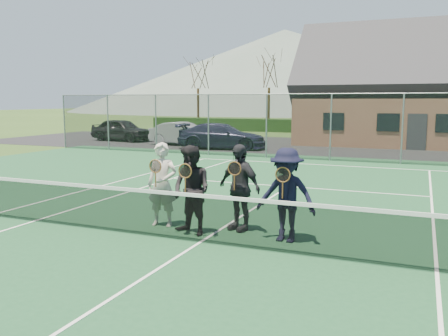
# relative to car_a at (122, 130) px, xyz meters

# --- Properties ---
(ground) EXTENTS (220.00, 220.00, 0.00)m
(ground) POSITION_rel_car_a_xyz_m (14.85, 1.15, -0.75)
(ground) COLOR #2E4B1B
(ground) RESTS_ON ground
(court_surface) EXTENTS (30.00, 30.00, 0.02)m
(court_surface) POSITION_rel_car_a_xyz_m (14.85, -18.85, -0.74)
(court_surface) COLOR #1C4C2B
(court_surface) RESTS_ON ground
(tarmac_carpark) EXTENTS (40.00, 12.00, 0.01)m
(tarmac_carpark) POSITION_rel_car_a_xyz_m (10.85, 1.15, -0.75)
(tarmac_carpark) COLOR black
(tarmac_carpark) RESTS_ON ground
(hedge_row) EXTENTS (40.00, 1.20, 1.10)m
(hedge_row) POSITION_rel_car_a_xyz_m (14.85, 13.15, -0.20)
(hedge_row) COLOR black
(hedge_row) RESTS_ON ground
(hill_west) EXTENTS (110.00, 110.00, 18.00)m
(hill_west) POSITION_rel_car_a_xyz_m (-10.15, 76.15, 8.25)
(hill_west) COLOR #56685C
(hill_west) RESTS_ON ground
(car_a) EXTENTS (4.60, 2.30, 1.51)m
(car_a) POSITION_rel_car_a_xyz_m (0.00, 0.00, 0.00)
(car_a) COLOR black
(car_a) RESTS_ON ground
(car_b) EXTENTS (4.41, 2.02, 1.40)m
(car_b) POSITION_rel_car_a_xyz_m (5.29, -1.23, -0.05)
(car_b) COLOR #999CA1
(car_b) RESTS_ON ground
(car_c) EXTENTS (5.21, 2.73, 1.44)m
(car_c) POSITION_rel_car_a_xyz_m (8.28, -2.28, -0.03)
(car_c) COLOR #1A1A34
(car_c) RESTS_ON ground
(court_markings) EXTENTS (11.03, 23.83, 0.01)m
(court_markings) POSITION_rel_car_a_xyz_m (14.85, -18.85, -0.73)
(court_markings) COLOR white
(court_markings) RESTS_ON court_surface
(tennis_net) EXTENTS (11.68, 0.08, 1.10)m
(tennis_net) POSITION_rel_car_a_xyz_m (14.85, -18.85, -0.21)
(tennis_net) COLOR slate
(tennis_net) RESTS_ON ground
(perimeter_fence) EXTENTS (30.07, 0.07, 3.02)m
(perimeter_fence) POSITION_rel_car_a_xyz_m (14.85, -5.35, 0.77)
(perimeter_fence) COLOR slate
(perimeter_fence) RESTS_ON ground
(clubhouse) EXTENTS (15.60, 8.20, 7.70)m
(clubhouse) POSITION_rel_car_a_xyz_m (18.85, 5.15, 3.24)
(clubhouse) COLOR #9E6B4C
(clubhouse) RESTS_ON ground
(tree_a) EXTENTS (3.20, 3.20, 7.77)m
(tree_a) POSITION_rel_car_a_xyz_m (-1.15, 14.15, 5.04)
(tree_a) COLOR #3D2616
(tree_a) RESTS_ON ground
(tree_b) EXTENTS (3.20, 3.20, 7.77)m
(tree_b) POSITION_rel_car_a_xyz_m (5.85, 14.15, 5.04)
(tree_b) COLOR #392915
(tree_b) RESTS_ON ground
(tree_c) EXTENTS (3.20, 3.20, 7.77)m
(tree_c) POSITION_rel_car_a_xyz_m (16.85, 14.15, 5.04)
(tree_c) COLOR #362013
(tree_c) RESTS_ON ground
(player_a) EXTENTS (0.71, 0.54, 1.80)m
(player_a) POSITION_rel_car_a_xyz_m (13.57, -18.03, 0.17)
(player_a) COLOR beige
(player_a) RESTS_ON court_surface
(player_b) EXTENTS (1.05, 0.93, 1.80)m
(player_b) POSITION_rel_car_a_xyz_m (14.45, -18.39, 0.17)
(player_b) COLOR black
(player_b) RESTS_ON court_surface
(player_c) EXTENTS (1.14, 0.79, 1.80)m
(player_c) POSITION_rel_car_a_xyz_m (15.21, -17.71, 0.17)
(player_c) COLOR #242429
(player_c) RESTS_ON court_surface
(player_d) EXTENTS (1.21, 0.75, 1.80)m
(player_d) POSITION_rel_car_a_xyz_m (16.32, -18.12, 0.17)
(player_d) COLOR black
(player_d) RESTS_ON court_surface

